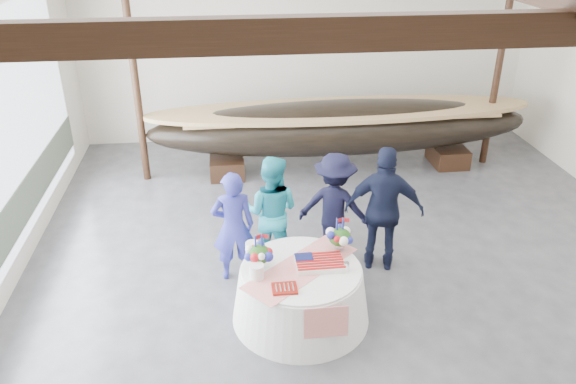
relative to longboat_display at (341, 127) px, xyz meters
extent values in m
cube|color=#3D3D42|center=(-0.40, -4.01, -0.92)|extent=(10.00, 12.00, 0.01)
cube|color=silver|center=(-0.40, 1.99, 1.33)|extent=(10.00, 0.02, 4.50)
cylinder|color=black|center=(-3.90, 0.00, 1.33)|extent=(0.14, 0.14, 4.50)
cylinder|color=black|center=(3.10, 0.00, 1.33)|extent=(0.14, 0.14, 4.50)
cube|color=#596654|center=(-5.34, -3.01, -0.02)|extent=(0.02, 7.00, 0.60)
cube|color=black|center=(-2.31, 0.00, -0.73)|extent=(0.67, 0.87, 0.38)
cube|color=black|center=(2.31, 0.00, -0.73)|extent=(0.67, 0.87, 0.38)
ellipsoid|color=black|center=(0.00, 0.00, -0.01)|extent=(7.69, 1.54, 1.06)
cube|color=#9E7A4C|center=(0.00, 0.00, 0.28)|extent=(6.15, 1.01, 0.06)
cone|color=white|center=(-1.45, -4.56, -0.55)|extent=(1.79, 1.79, 0.74)
cylinder|color=white|center=(-1.45, -4.56, -0.17)|extent=(1.52, 1.52, 0.04)
cube|color=red|center=(-1.45, -4.56, -0.15)|extent=(1.61, 1.50, 0.01)
cube|color=white|center=(-1.21, -4.54, -0.12)|extent=(0.60, 0.40, 0.07)
cylinder|color=white|center=(-2.02, -4.71, -0.06)|extent=(0.18, 0.18, 0.19)
cylinder|color=white|center=(-2.04, -4.24, -0.04)|extent=(0.18, 0.18, 0.22)
cube|color=maroon|center=(-1.71, -4.98, -0.14)|extent=(0.30, 0.24, 0.03)
cone|color=silver|center=(-0.89, -4.68, -0.09)|extent=(0.09, 0.09, 0.12)
imported|color=navy|center=(-2.27, -3.54, -0.09)|extent=(0.64, 0.45, 1.67)
imported|color=teal|center=(-1.70, -3.23, -0.05)|extent=(1.01, 0.90, 1.73)
imported|color=black|center=(-0.75, -3.16, -0.07)|extent=(1.25, 1.00, 1.70)
imported|color=black|center=(-0.10, -3.54, 0.04)|extent=(1.21, 0.75, 1.92)
camera|label=1|loc=(-2.31, -10.37, 3.90)|focal=35.00mm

